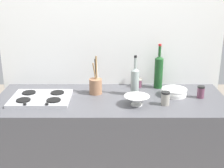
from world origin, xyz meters
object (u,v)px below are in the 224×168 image
object	(u,v)px
stovetop_hob	(42,98)
wine_bottle_leftmost	(160,71)
utensil_crock	(97,85)
condiment_jar_spare	(202,92)
condiment_jar_rear	(166,98)
wine_bottle_mid_left	(136,81)
plate_stack	(175,92)
mixing_bowl	(138,100)
condiment_jar_front	(139,83)

from	to	relation	value
stovetop_hob	wine_bottle_leftmost	bearing A→B (deg)	16.77
utensil_crock	condiment_jar_spare	xyz separation A→B (m)	(0.82, -0.09, -0.02)
utensil_crock	condiment_jar_rear	bearing A→B (deg)	-24.56
wine_bottle_mid_left	utensil_crock	size ratio (longest dim) A/B	1.05
stovetop_hob	condiment_jar_spare	bearing A→B (deg)	2.05
plate_stack	condiment_jar_spare	bearing A→B (deg)	-14.28
plate_stack	wine_bottle_leftmost	distance (m)	0.24
stovetop_hob	mixing_bowl	distance (m)	0.73
condiment_jar_rear	wine_bottle_leftmost	bearing A→B (deg)	89.66
plate_stack	condiment_jar_rear	size ratio (longest dim) A/B	2.03
mixing_bowl	condiment_jar_front	xyz separation A→B (m)	(0.04, 0.40, -0.00)
plate_stack	mixing_bowl	distance (m)	0.37
utensil_crock	condiment_jar_front	world-z (taller)	utensil_crock
condiment_jar_rear	plate_stack	bearing A→B (deg)	62.61
mixing_bowl	condiment_jar_rear	bearing A→B (deg)	1.21
wine_bottle_leftmost	condiment_jar_front	world-z (taller)	wine_bottle_leftmost
wine_bottle_mid_left	condiment_jar_rear	world-z (taller)	wine_bottle_mid_left
wine_bottle_leftmost	condiment_jar_front	distance (m)	0.20
wine_bottle_mid_left	condiment_jar_spare	bearing A→B (deg)	-6.96
condiment_jar_front	condiment_jar_spare	world-z (taller)	condiment_jar_spare
wine_bottle_leftmost	condiment_jar_rear	size ratio (longest dim) A/B	3.73
plate_stack	utensil_crock	size ratio (longest dim) A/B	0.67
stovetop_hob	mixing_bowl	world-z (taller)	mixing_bowl
plate_stack	wine_bottle_mid_left	distance (m)	0.32
wine_bottle_leftmost	condiment_jar_front	size ratio (longest dim) A/B	4.93
mixing_bowl	condiment_jar_spare	world-z (taller)	condiment_jar_spare
wine_bottle_leftmost	condiment_jar_spare	bearing A→B (deg)	-38.68
condiment_jar_rear	condiment_jar_front	bearing A→B (deg)	112.70
utensil_crock	condiment_jar_rear	distance (m)	0.58
wine_bottle_leftmost	condiment_jar_spare	xyz separation A→B (m)	(0.30, -0.24, -0.10)
condiment_jar_spare	wine_bottle_leftmost	bearing A→B (deg)	141.32
stovetop_hob	utensil_crock	size ratio (longest dim) A/B	1.46
stovetop_hob	utensil_crock	distance (m)	0.44
wine_bottle_leftmost	condiment_jar_rear	world-z (taller)	wine_bottle_leftmost
mixing_bowl	condiment_jar_front	world-z (taller)	condiment_jar_front
wine_bottle_leftmost	plate_stack	bearing A→B (deg)	-62.18
condiment_jar_front	condiment_jar_spare	distance (m)	0.53
wine_bottle_leftmost	condiment_jar_spare	world-z (taller)	wine_bottle_leftmost
wine_bottle_leftmost	condiment_jar_front	bearing A→B (deg)	174.56
condiment_jar_rear	wine_bottle_mid_left	bearing A→B (deg)	135.35
utensil_crock	wine_bottle_mid_left	bearing A→B (deg)	-5.73
mixing_bowl	utensil_crock	distance (m)	0.40
wine_bottle_leftmost	condiment_jar_rear	distance (m)	0.40
wine_bottle_mid_left	mixing_bowl	distance (m)	0.23
plate_stack	condiment_jar_front	xyz separation A→B (m)	(-0.27, 0.20, 0.01)
wine_bottle_leftmost	utensil_crock	bearing A→B (deg)	-164.57
stovetop_hob	condiment_jar_rear	distance (m)	0.94
stovetop_hob	plate_stack	xyz separation A→B (m)	(1.04, 0.09, 0.01)
plate_stack	wine_bottle_leftmost	bearing A→B (deg)	117.82
condiment_jar_spare	wine_bottle_mid_left	bearing A→B (deg)	173.04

